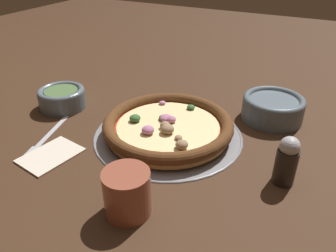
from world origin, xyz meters
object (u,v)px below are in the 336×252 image
object	(u,v)px
pizza_tray	(168,134)
fork	(46,137)
pizza	(168,126)
drinking_cup	(127,193)
bowl_near	(273,107)
pepper_shaker	(287,161)
bowl_far	(61,98)
napkin	(51,155)

from	to	relation	value
pizza_tray	fork	xyz separation A→B (m)	(0.14, -0.25, -0.00)
pizza_tray	pizza	distance (m)	0.02
drinking_cup	pizza	bearing A→B (deg)	-168.25
bowl_near	pepper_shaker	size ratio (longest dim) A/B	1.52
bowl_far	pepper_shaker	bearing A→B (deg)	85.67
bowl_near	drinking_cup	distance (m)	0.47
pizza	napkin	world-z (taller)	pizza
pizza	drinking_cup	size ratio (longest dim) A/B	3.71
bowl_near	napkin	distance (m)	0.55
drinking_cup	fork	distance (m)	0.33
drinking_cup	napkin	size ratio (longest dim) A/B	0.61
pizza	pepper_shaker	world-z (taller)	pepper_shaker
drinking_cup	pepper_shaker	distance (m)	0.30
pizza	drinking_cup	bearing A→B (deg)	11.75
napkin	bowl_near	bearing A→B (deg)	134.89
bowl_far	drinking_cup	world-z (taller)	drinking_cup
bowl_near	fork	bearing A→B (deg)	-53.19
pizza_tray	pepper_shaker	world-z (taller)	pepper_shaker
pizza	fork	world-z (taller)	pizza
napkin	fork	world-z (taller)	napkin
bowl_near	pizza	bearing A→B (deg)	-45.71
fork	pepper_shaker	bearing A→B (deg)	84.41
bowl_near	drinking_cup	size ratio (longest dim) A/B	1.86
pizza_tray	bowl_far	xyz separation A→B (m)	(0.00, -0.33, 0.03)
pizza_tray	fork	world-z (taller)	pizza_tray
pizza_tray	fork	size ratio (longest dim) A/B	1.86
bowl_far	fork	size ratio (longest dim) A/B	0.66
pizza_tray	bowl_far	size ratio (longest dim) A/B	2.82
pizza	bowl_near	world-z (taller)	bowl_near
fork	pizza	bearing A→B (deg)	103.86
bowl_near	pizza_tray	bearing A→B (deg)	-45.75
bowl_near	napkin	size ratio (longest dim) A/B	1.14
pizza	napkin	xyz separation A→B (m)	(0.19, -0.19, -0.02)
pizza	bowl_near	bearing A→B (deg)	134.29
pizza	bowl_far	bearing A→B (deg)	-89.45
pizza	drinking_cup	world-z (taller)	drinking_cup
pepper_shaker	bowl_far	bearing A→B (deg)	-94.33
napkin	fork	size ratio (longest dim) A/B	0.71
drinking_cup	pepper_shaker	bearing A→B (deg)	132.24
fork	drinking_cup	bearing A→B (deg)	54.59
bowl_far	drinking_cup	size ratio (longest dim) A/B	1.52
bowl_far	pepper_shaker	distance (m)	0.61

